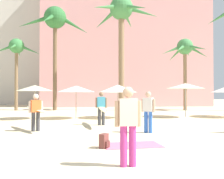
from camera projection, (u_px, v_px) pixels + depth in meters
ground at (159, 177)px, 4.84m from camera, size 120.00×120.00×0.00m
hotel_pink at (123, 36)px, 34.92m from camera, size 21.04×10.02×19.18m
hotel_tower_gray at (7, 25)px, 40.06m from camera, size 13.12×9.08×25.15m
palm_tree_far_left at (55, 23)px, 24.24m from camera, size 6.72×6.81×10.06m
palm_tree_left at (185, 51)px, 24.08m from camera, size 4.92×4.66×6.90m
palm_tree_center at (122, 18)px, 24.08m from camera, size 6.46×6.42×10.97m
palm_tree_far_right at (16, 51)px, 23.95m from camera, size 4.45×4.47×6.87m
cafe_umbrella_0 at (185, 86)px, 17.06m from camera, size 2.57×2.57×2.31m
cafe_umbrella_2 at (118, 89)px, 16.46m from camera, size 2.55×2.55×2.19m
cafe_umbrella_3 at (35, 88)px, 15.80m from camera, size 2.29×2.29×2.14m
cafe_umbrella_6 at (76, 89)px, 16.08m from camera, size 2.43×2.43×2.11m
beach_towel at (132, 145)px, 7.76m from camera, size 1.85×1.18×0.01m
backpack at (104, 141)px, 7.38m from camera, size 0.34×0.35×0.42m
person_far_left at (101, 107)px, 12.61m from camera, size 0.61×3.01×1.71m
person_near_left at (36, 110)px, 10.83m from camera, size 1.68×2.63×1.59m
person_far_right at (148, 110)px, 10.25m from camera, size 0.53×0.45×1.70m
person_mid_center at (128, 123)px, 5.53m from camera, size 0.60×0.24×1.76m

